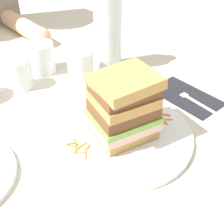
{
  "coord_description": "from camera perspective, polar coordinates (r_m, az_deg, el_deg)",
  "views": [
    {
      "loc": [
        -0.33,
        -0.35,
        0.43
      ],
      "look_at": [
        -0.0,
        0.02,
        0.05
      ],
      "focal_mm": 47.47,
      "sensor_mm": 36.0,
      "label": 1
    }
  ],
  "objects": [
    {
      "name": "carrot_shred_6",
      "position": [
        0.61,
        -7.09,
        -5.76
      ],
      "size": [
        0.01,
        0.02,
        0.0
      ],
      "primitive_type": "cylinder",
      "rotation": [
        0.0,
        1.57,
        4.47
      ],
      "color": "orange",
      "rests_on": "main_plate"
    },
    {
      "name": "ground_plane",
      "position": [
        0.64,
        1.33,
        -4.36
      ],
      "size": [
        3.0,
        3.0,
        0.0
      ],
      "primitive_type": "plane",
      "color": "beige"
    },
    {
      "name": "sandwich",
      "position": [
        0.58,
        1.99,
        0.85
      ],
      "size": [
        0.15,
        0.13,
        0.14
      ],
      "color": "tan",
      "rests_on": "main_plate"
    },
    {
      "name": "carrot_shred_11",
      "position": [
        0.67,
        9.24,
        -1.47
      ],
      "size": [
        0.0,
        0.02,
        0.0
      ],
      "primitive_type": "cylinder",
      "rotation": [
        0.0,
        1.57,
        4.71
      ],
      "color": "orange",
      "rests_on": "main_plate"
    },
    {
      "name": "carrot_shred_4",
      "position": [
        0.61,
        -8.0,
        -6.03
      ],
      "size": [
        0.02,
        0.01,
        0.0
      ],
      "primitive_type": "cylinder",
      "rotation": [
        0.0,
        1.57,
        5.84
      ],
      "color": "orange",
      "rests_on": "main_plate"
    },
    {
      "name": "carrot_shred_2",
      "position": [
        0.6,
        -7.77,
        -6.53
      ],
      "size": [
        0.02,
        0.02,
        0.0
      ],
      "primitive_type": "cylinder",
      "rotation": [
        0.0,
        1.57,
        5.23
      ],
      "color": "orange",
      "rests_on": "main_plate"
    },
    {
      "name": "carrot_shred_13",
      "position": [
        0.68,
        9.8,
        -0.41
      ],
      "size": [
        0.02,
        0.03,
        0.0
      ],
      "primitive_type": "cylinder",
      "rotation": [
        0.0,
        1.57,
        5.29
      ],
      "color": "orange",
      "rests_on": "main_plate"
    },
    {
      "name": "napkin_dark",
      "position": [
        0.78,
        14.1,
        2.99
      ],
      "size": [
        0.11,
        0.18,
        0.0
      ],
      "primitive_type": "cube",
      "rotation": [
        0.0,
        0.0,
        -0.02
      ],
      "color": "black",
      "rests_on": "ground_plane"
    },
    {
      "name": "empty_tumbler_1",
      "position": [
        0.87,
        -13.41,
        10.12
      ],
      "size": [
        0.07,
        0.07,
        0.08
      ],
      "primitive_type": "cylinder",
      "color": "silver",
      "rests_on": "ground_plane"
    },
    {
      "name": "carrot_shred_5",
      "position": [
        0.59,
        -7.02,
        -7.06
      ],
      "size": [
        0.02,
        0.02,
        0.0
      ],
      "primitive_type": "cylinder",
      "rotation": [
        0.0,
        1.57,
        4.07
      ],
      "color": "orange",
      "rests_on": "main_plate"
    },
    {
      "name": "carrot_shred_1",
      "position": [
        0.6,
        -7.08,
        -6.8
      ],
      "size": [
        0.01,
        0.02,
        0.0
      ],
      "primitive_type": "cylinder",
      "rotation": [
        0.0,
        1.57,
        1.69
      ],
      "color": "orange",
      "rests_on": "main_plate"
    },
    {
      "name": "carrot_shred_0",
      "position": [
        0.59,
        -4.78,
        -6.96
      ],
      "size": [
        0.02,
        0.02,
        0.0
      ],
      "primitive_type": "cylinder",
      "rotation": [
        0.0,
        1.57,
        0.5
      ],
      "color": "orange",
      "rests_on": "main_plate"
    },
    {
      "name": "juice_glass",
      "position": [
        0.81,
        -6.05,
        8.41
      ],
      "size": [
        0.07,
        0.07,
        0.09
      ],
      "color": "white",
      "rests_on": "ground_plane"
    },
    {
      "name": "carrot_shred_12",
      "position": [
        0.66,
        8.91,
        -2.17
      ],
      "size": [
        0.03,
        0.02,
        0.0
      ],
      "primitive_type": "cylinder",
      "rotation": [
        0.0,
        1.57,
        0.7
      ],
      "color": "orange",
      "rests_on": "main_plate"
    },
    {
      "name": "carrot_shred_9",
      "position": [
        0.66,
        10.05,
        -1.85
      ],
      "size": [
        0.01,
        0.02,
        0.0
      ],
      "primitive_type": "cylinder",
      "rotation": [
        0.0,
        1.57,
        1.37
      ],
      "color": "orange",
      "rests_on": "main_plate"
    },
    {
      "name": "carrot_shred_3",
      "position": [
        0.58,
        -5.08,
        -7.9
      ],
      "size": [
        0.02,
        0.03,
        0.0
      ],
      "primitive_type": "cylinder",
      "rotation": [
        0.0,
        1.57,
        0.91
      ],
      "color": "orange",
      "rests_on": "main_plate"
    },
    {
      "name": "fork",
      "position": [
        0.76,
        15.38,
        2.42
      ],
      "size": [
        0.03,
        0.17,
        0.0
      ],
      "color": "silver",
      "rests_on": "napkin_dark"
    },
    {
      "name": "water_bottle",
      "position": [
        0.84,
        -0.78,
        15.96
      ],
      "size": [
        0.08,
        0.08,
        0.27
      ],
      "color": "silver",
      "rests_on": "ground_plane"
    },
    {
      "name": "carrot_shred_10",
      "position": [
        0.67,
        10.2,
        -1.39
      ],
      "size": [
        0.03,
        0.03,
        0.0
      ],
      "primitive_type": "cylinder",
      "rotation": [
        0.0,
        1.57,
        5.51
      ],
      "color": "orange",
      "rests_on": "main_plate"
    },
    {
      "name": "carrot_shred_8",
      "position": [
        0.59,
        -6.39,
        -7.62
      ],
      "size": [
        0.02,
        0.02,
        0.0
      ],
      "primitive_type": "cylinder",
      "rotation": [
        0.0,
        1.57,
        2.51
      ],
      "color": "orange",
      "rests_on": "main_plate"
    },
    {
      "name": "main_plate",
      "position": [
        0.63,
        1.82,
        -4.59
      ],
      "size": [
        0.3,
        0.3,
        0.01
      ],
      "primitive_type": "cylinder",
      "color": "white",
      "rests_on": "ground_plane"
    },
    {
      "name": "empty_tumbler_0",
      "position": [
        0.81,
        -17.28,
        7.03
      ],
      "size": [
        0.06,
        0.06,
        0.08
      ],
      "primitive_type": "cylinder",
      "color": "silver",
      "rests_on": "ground_plane"
    },
    {
      "name": "knife",
      "position": [
        0.55,
        -12.39,
        -14.25
      ],
      "size": [
        0.02,
        0.2,
        0.0
      ],
      "color": "silver",
      "rests_on": "ground_plane"
    },
    {
      "name": "carrot_shred_7",
      "position": [
        0.6,
        -6.05,
        -6.55
      ],
      "size": [
        0.03,
        0.01,
        0.0
      ],
      "primitive_type": "cylinder",
      "rotation": [
        0.0,
        1.57,
        0.07
      ],
      "color": "orange",
      "rests_on": "main_plate"
    }
  ]
}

